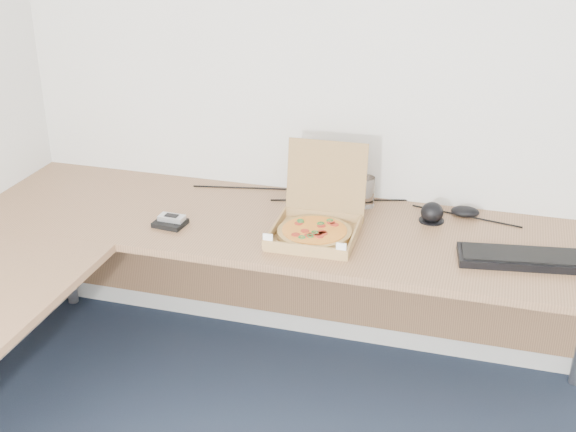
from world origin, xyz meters
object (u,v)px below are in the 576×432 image
(pizza_box, at_px, (316,227))
(keyboard, at_px, (521,258))
(wallet, at_px, (170,223))
(drinking_glass, at_px, (366,192))
(desk, at_px, (163,269))

(pizza_box, relative_size, keyboard, 0.83)
(keyboard, height_order, wallet, keyboard)
(drinking_glass, height_order, wallet, drinking_glass)
(desk, bearing_deg, drinking_glass, 48.67)
(keyboard, xyz_separation_m, wallet, (-1.32, -0.07, -0.00))
(desk, height_order, wallet, wallet)
(drinking_glass, bearing_deg, wallet, -150.31)
(desk, distance_m, pizza_box, 0.59)
(keyboard, bearing_deg, desk, -172.52)
(pizza_box, height_order, keyboard, pizza_box)
(desk, xyz_separation_m, wallet, (-0.10, 0.28, 0.04))
(keyboard, bearing_deg, wallet, 174.36)
(drinking_glass, relative_size, keyboard, 0.29)
(pizza_box, height_order, drinking_glass, pizza_box)
(pizza_box, bearing_deg, desk, -145.11)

